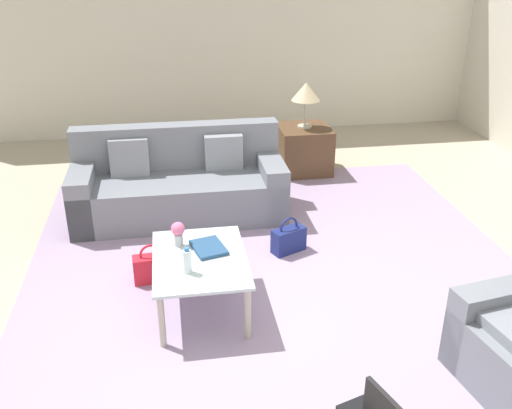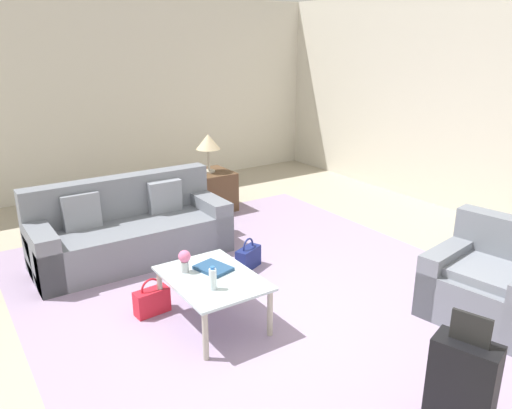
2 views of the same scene
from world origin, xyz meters
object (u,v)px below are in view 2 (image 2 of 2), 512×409
(side_table, at_px, (210,191))
(suitcase_black, at_px, (462,382))
(handbag_navy, at_px, (248,257))
(handbag_red, at_px, (152,301))
(couch, at_px, (129,232))
(coffee_table_book, at_px, (213,268))
(flower_vase, at_px, (185,259))
(water_bottle, at_px, (213,279))
(table_lamp, at_px, (208,143))
(coffee_table, at_px, (212,283))
(armchair, at_px, (492,286))

(side_table, bearing_deg, suitcase_black, -9.46)
(handbag_navy, distance_m, handbag_red, 1.30)
(couch, bearing_deg, side_table, 122.15)
(coffee_table_book, xyz_separation_m, suitcase_black, (2.12, 0.62, -0.12))
(handbag_navy, bearing_deg, flower_vase, -61.50)
(flower_vase, bearing_deg, handbag_red, -135.27)
(water_bottle, bearing_deg, coffee_table_book, 150.64)
(side_table, bearing_deg, flower_vase, -32.60)
(side_table, height_order, table_lamp, table_lamp)
(handbag_red, bearing_deg, table_lamp, 141.09)
(table_lamp, distance_m, handbag_red, 3.13)
(coffee_table, bearing_deg, suitcase_black, 19.29)
(suitcase_black, relative_size, handbag_navy, 2.37)
(couch, height_order, suitcase_black, couch)
(coffee_table, relative_size, table_lamp, 1.76)
(coffee_table, height_order, handbag_red, coffee_table)
(flower_vase, relative_size, table_lamp, 0.37)
(coffee_table_book, distance_m, table_lamp, 3.08)
(coffee_table_book, bearing_deg, handbag_red, -140.80)
(suitcase_black, xyz_separation_m, handbag_red, (-2.46, -1.09, -0.23))
(couch, relative_size, armchair, 1.98)
(couch, distance_m, handbag_navy, 1.42)
(coffee_table_book, height_order, side_table, side_table)
(coffee_table_book, xyz_separation_m, side_table, (-2.68, 1.42, -0.19))
(armchair, relative_size, table_lamp, 1.97)
(couch, distance_m, handbag_red, 1.38)
(water_bottle, bearing_deg, armchair, 64.39)
(couch, distance_m, coffee_table, 1.80)
(flower_vase, height_order, suitcase_black, suitcase_black)
(water_bottle, xyz_separation_m, flower_vase, (-0.42, -0.05, 0.03))
(coffee_table_book, distance_m, flower_vase, 0.27)
(couch, xyz_separation_m, suitcase_black, (3.79, 0.80, 0.05))
(table_lamp, bearing_deg, flower_vase, -32.60)
(couch, xyz_separation_m, handbag_navy, (1.02, 0.98, -0.18))
(coffee_table, height_order, table_lamp, table_lamp)
(table_lamp, bearing_deg, coffee_table_book, -27.92)
(armchair, distance_m, table_lamp, 4.20)
(armchair, bearing_deg, couch, -143.63)
(suitcase_black, bearing_deg, handbag_navy, 176.38)
(coffee_table, relative_size, handbag_red, 2.74)
(armchair, xyz_separation_m, coffee_table_book, (-1.41, -2.09, 0.17))
(handbag_red, bearing_deg, coffee_table, 40.14)
(couch, bearing_deg, coffee_table, 3.19)
(couch, xyz_separation_m, water_bottle, (1.99, 0.00, 0.24))
(suitcase_black, height_order, handbag_navy, suitcase_black)
(couch, distance_m, flower_vase, 1.60)
(armchair, xyz_separation_m, side_table, (-4.09, -0.67, -0.01))
(flower_vase, bearing_deg, coffee_table, 34.29)
(flower_vase, distance_m, side_table, 3.08)
(side_table, height_order, handbag_navy, side_table)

